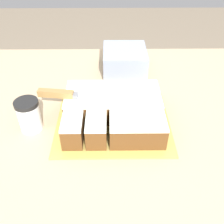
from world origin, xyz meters
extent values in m
cube|color=tan|center=(0.00, 0.00, 0.44)|extent=(1.40, 1.10, 0.88)
cube|color=gold|center=(0.00, 0.00, 0.89)|extent=(0.37, 0.32, 0.01)
cube|color=brown|center=(0.00, 0.05, 0.92)|extent=(0.31, 0.16, 0.07)
cube|color=white|center=(0.00, 0.05, 0.96)|extent=(0.31, 0.16, 0.01)
cube|color=brown|center=(0.07, -0.08, 0.92)|extent=(0.17, 0.11, 0.07)
cube|color=white|center=(0.07, -0.08, 0.96)|extent=(0.17, 0.11, 0.01)
cube|color=brown|center=(-0.12, -0.08, 0.92)|extent=(0.06, 0.10, 0.07)
cube|color=white|center=(-0.12, -0.08, 0.96)|extent=(0.06, 0.10, 0.01)
cube|color=brown|center=(-0.05, -0.08, 0.92)|extent=(0.06, 0.10, 0.07)
cube|color=white|center=(-0.05, -0.08, 0.96)|extent=(0.06, 0.10, 0.01)
cube|color=silver|center=(-0.02, 0.02, 0.97)|extent=(0.21, 0.05, 0.00)
cube|color=slate|center=(-0.12, 0.03, 0.97)|extent=(0.02, 0.02, 0.02)
cube|color=olive|center=(-0.18, 0.04, 0.98)|extent=(0.12, 0.04, 0.02)
cylinder|color=white|center=(-0.26, -0.02, 0.93)|extent=(0.07, 0.07, 0.09)
cylinder|color=black|center=(-0.26, -0.02, 0.98)|extent=(0.07, 0.07, 0.01)
cube|color=#8C99B2|center=(0.05, 0.35, 0.93)|extent=(0.18, 0.19, 0.09)
camera|label=1|loc=(-0.01, -0.65, 1.46)|focal=42.00mm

